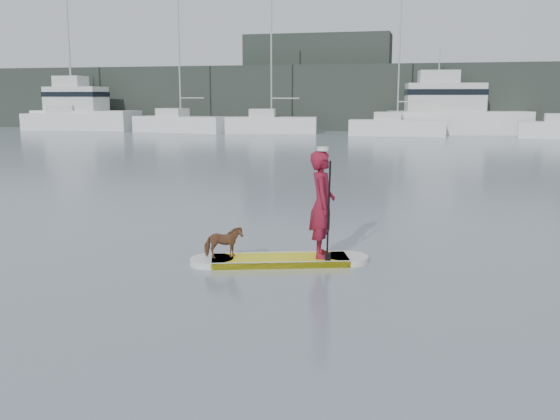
% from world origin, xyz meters
% --- Properties ---
extents(ground, '(140.00, 140.00, 0.00)m').
position_xyz_m(ground, '(0.00, 0.00, 0.00)').
color(ground, slate).
rests_on(ground, ground).
extents(paddleboard, '(3.18, 1.56, 0.12)m').
position_xyz_m(paddleboard, '(-1.50, 3.67, 0.06)').
color(paddleboard, yellow).
rests_on(paddleboard, ground).
extents(paddler, '(0.59, 0.78, 1.95)m').
position_xyz_m(paddler, '(-0.77, 3.91, 1.10)').
color(paddler, maroon).
rests_on(paddler, paddleboard).
extents(white_cap, '(0.22, 0.22, 0.07)m').
position_xyz_m(white_cap, '(-0.77, 3.91, 2.11)').
color(white_cap, silver).
rests_on(white_cap, paddler).
extents(dog, '(0.75, 0.60, 0.58)m').
position_xyz_m(dog, '(-2.49, 3.36, 0.41)').
color(dog, '#56321D').
rests_on(dog, paddleboard).
extents(paddle, '(0.12, 0.29, 2.00)m').
position_xyz_m(paddle, '(-0.60, 3.62, 0.80)').
color(paddle, black).
rests_on(paddle, ground).
extents(sailboat_a, '(9.39, 4.22, 13.15)m').
position_xyz_m(sailboat_a, '(-31.91, 45.81, 0.92)').
color(sailboat_a, white).
rests_on(sailboat_a, ground).
extents(sailboat_b, '(8.91, 4.13, 12.74)m').
position_xyz_m(sailboat_b, '(-20.50, 44.55, 0.88)').
color(sailboat_b, white).
rests_on(sailboat_b, ground).
extents(sailboat_c, '(8.01, 3.76, 11.06)m').
position_xyz_m(sailboat_c, '(-12.40, 45.08, 0.82)').
color(sailboat_c, white).
rests_on(sailboat_c, ground).
extents(sailboat_d, '(7.63, 2.56, 11.15)m').
position_xyz_m(sailboat_d, '(-1.71, 44.06, 0.80)').
color(sailboat_d, white).
rests_on(sailboat_d, ground).
extents(motor_yacht_a, '(11.97, 5.23, 6.94)m').
position_xyz_m(motor_yacht_a, '(2.65, 47.73, 1.95)').
color(motor_yacht_a, white).
rests_on(motor_yacht_a, ground).
extents(motor_yacht_b, '(10.27, 4.06, 6.65)m').
position_xyz_m(motor_yacht_b, '(-31.36, 46.59, 1.87)').
color(motor_yacht_b, white).
rests_on(motor_yacht_b, ground).
extents(shore_mass, '(90.00, 6.00, 6.00)m').
position_xyz_m(shore_mass, '(0.00, 53.00, 3.00)').
color(shore_mass, black).
rests_on(shore_mass, ground).
extents(shore_building_west, '(14.00, 4.00, 9.00)m').
position_xyz_m(shore_building_west, '(-10.00, 54.00, 4.50)').
color(shore_building_west, black).
rests_on(shore_building_west, ground).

